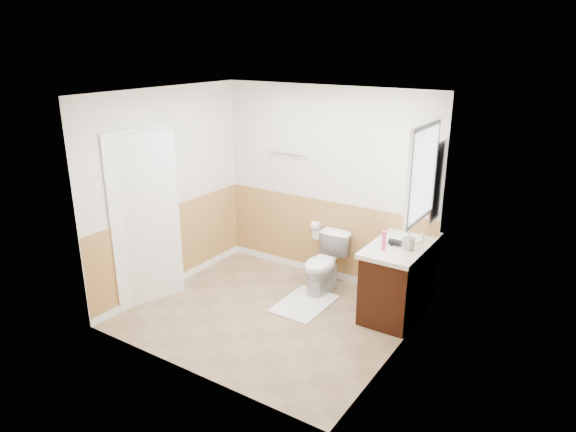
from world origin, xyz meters
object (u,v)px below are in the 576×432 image
Objects in this scene: vanity_cabinet at (400,280)px; toilet at (324,264)px; lotion_bottle at (384,241)px; soap_dispenser at (409,241)px; bath_mat at (304,304)px.

toilet is at bearing 179.65° from vanity_cabinet.
lotion_bottle reaches higher than soap_dispenser.
lotion_bottle is at bearing -18.72° from toilet.
lotion_bottle is at bearing 10.19° from bath_mat.
lotion_bottle is 0.27m from soap_dispenser.
vanity_cabinet is 5.00× the size of lotion_bottle.
toilet is 0.58m from bath_mat.
lotion_bottle is (-0.10, -0.30, 0.56)m from vanity_cabinet.
bath_mat is 1.16m from vanity_cabinet.
toilet is at bearing 161.11° from lotion_bottle.
soap_dispenser is (1.11, 0.32, 0.95)m from bath_mat.
soap_dispenser is at bearing -7.37° from toilet.
soap_dispenser reaches higher than bath_mat.
toilet is 3.39× the size of soap_dispenser.
lotion_bottle is at bearing -108.43° from vanity_cabinet.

